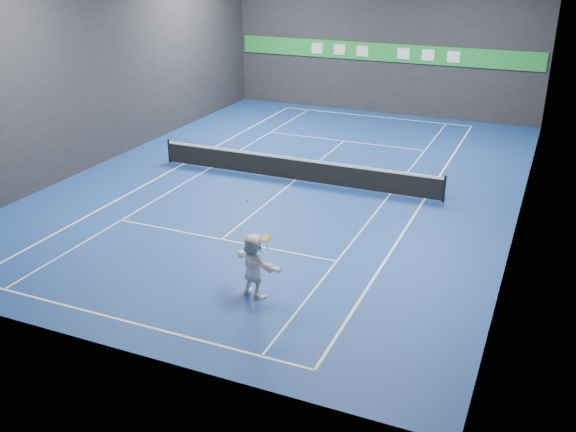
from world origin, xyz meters
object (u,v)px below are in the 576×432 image
at_px(player, 254,265).
at_px(tennis_ball, 247,201).
at_px(tennis_racket, 265,240).
at_px(tennis_net, 295,168).

relative_size(player, tennis_ball, 28.29).
distance_m(tennis_ball, tennis_racket, 1.18).
height_order(player, tennis_ball, tennis_ball).
bearing_deg(tennis_racket, tennis_ball, -177.05).
height_order(tennis_net, tennis_racket, tennis_racket).
bearing_deg(tennis_net, tennis_ball, -74.92).
bearing_deg(tennis_net, tennis_racket, -72.05).
xyz_separation_m(tennis_ball, tennis_racket, (0.50, 0.03, -1.06)).
distance_m(player, tennis_racket, 0.89).
bearing_deg(player, tennis_ball, 14.18).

